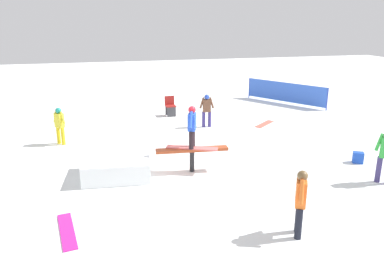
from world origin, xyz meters
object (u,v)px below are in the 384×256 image
(main_rider_on_rail, at_px, (192,128))
(folding_chair, at_px, (170,107))
(bystander_brown, at_px, (207,109))
(bystander_orange, at_px, (300,200))
(bystander_yellow, at_px, (60,124))
(loose_snowboard_coral, at_px, (265,124))
(backpack_on_snow, at_px, (358,158))
(loose_snowboard_magenta, at_px, (67,231))
(rail_feature, at_px, (192,152))

(main_rider_on_rail, bearing_deg, folding_chair, 107.42)
(bystander_brown, xyz_separation_m, folding_chair, (-1.07, 2.19, -0.34))
(bystander_orange, height_order, bystander_brown, bystander_orange)
(bystander_yellow, height_order, bystander_brown, bystander_brown)
(main_rider_on_rail, bearing_deg, loose_snowboard_coral, 67.72)
(backpack_on_snow, bearing_deg, loose_snowboard_magenta, 42.28)
(rail_feature, height_order, bystander_orange, bystander_orange)
(bystander_brown, bearing_deg, main_rider_on_rail, 78.32)
(bystander_orange, bearing_deg, main_rider_on_rail, -132.57)
(main_rider_on_rail, bearing_deg, loose_snowboard_magenta, -120.28)
(loose_snowboard_coral, distance_m, folding_chair, 4.31)
(bystander_orange, distance_m, folding_chair, 10.33)
(bystander_orange, height_order, loose_snowboard_magenta, bystander_orange)
(loose_snowboard_coral, bearing_deg, backpack_on_snow, -119.11)
(loose_snowboard_coral, distance_m, backpack_on_snow, 4.82)
(loose_snowboard_magenta, relative_size, backpack_on_snow, 4.38)
(rail_feature, height_order, bystander_brown, bystander_brown)
(folding_chair, bearing_deg, loose_snowboard_magenta, -115.71)
(bystander_orange, distance_m, bystander_brown, 8.13)
(bystander_brown, bearing_deg, folding_chair, -53.99)
(backpack_on_snow, bearing_deg, rail_feature, 23.08)
(main_rider_on_rail, relative_size, folding_chair, 1.66)
(bystander_orange, distance_m, bystander_yellow, 8.89)
(backpack_on_snow, bearing_deg, bystander_yellow, 5.06)
(bystander_brown, xyz_separation_m, loose_snowboard_coral, (2.46, -0.24, -0.74))
(rail_feature, height_order, backpack_on_snow, rail_feature)
(rail_feature, distance_m, main_rider_on_rail, 0.70)
(bystander_orange, relative_size, folding_chair, 1.60)
(bystander_brown, distance_m, folding_chair, 2.46)
(folding_chair, bearing_deg, main_rider_on_rail, -97.72)
(bystander_brown, bearing_deg, bystander_orange, 96.62)
(bystander_yellow, relative_size, loose_snowboard_coral, 1.03)
(rail_feature, relative_size, bystander_orange, 1.48)
(loose_snowboard_magenta, bearing_deg, loose_snowboard_coral, -57.42)
(loose_snowboard_magenta, distance_m, loose_snowboard_coral, 9.97)
(main_rider_on_rail, xyz_separation_m, folding_chair, (0.68, 6.56, -0.88))
(main_rider_on_rail, height_order, loose_snowboard_magenta, main_rider_on_rail)
(main_rider_on_rail, height_order, loose_snowboard_coral, main_rider_on_rail)
(main_rider_on_rail, xyz_separation_m, loose_snowboard_coral, (4.21, 4.12, -1.28))
(bystander_orange, relative_size, bystander_yellow, 1.07)
(bystander_orange, bearing_deg, bystander_brown, -154.49)
(folding_chair, height_order, backpack_on_snow, folding_chair)
(loose_snowboard_coral, bearing_deg, bystander_orange, -150.12)
(loose_snowboard_magenta, distance_m, backpack_on_snow, 8.58)
(bystander_brown, height_order, loose_snowboard_magenta, bystander_brown)
(bystander_orange, bearing_deg, loose_snowboard_coral, -171.61)
(bystander_yellow, bearing_deg, bystander_brown, 55.46)
(rail_feature, relative_size, main_rider_on_rail, 1.42)
(rail_feature, distance_m, folding_chair, 6.59)
(main_rider_on_rail, bearing_deg, rail_feature, 0.00)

